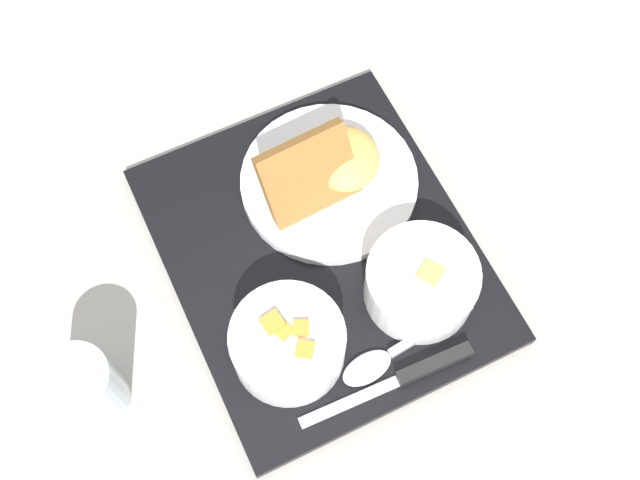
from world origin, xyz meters
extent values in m
plane|color=#ADA89E|center=(0.00, 0.00, 0.00)|extent=(4.00, 4.00, 0.00)
cube|color=black|center=(0.00, 0.00, 0.01)|extent=(0.40, 0.35, 0.01)
cylinder|color=white|center=(-0.08, 0.09, 0.04)|extent=(0.12, 0.12, 0.06)
torus|color=white|center=(-0.08, 0.09, 0.07)|extent=(0.12, 0.12, 0.01)
cylinder|color=#8EBC6B|center=(-0.06, 0.09, 0.06)|extent=(0.05, 0.05, 0.01)
cylinder|color=#8EBC6B|center=(-0.08, 0.08, 0.06)|extent=(0.05, 0.05, 0.02)
cylinder|color=#8EBC6B|center=(-0.09, 0.08, 0.07)|extent=(0.04, 0.04, 0.01)
cube|color=orange|center=(-0.08, 0.09, 0.07)|extent=(0.02, 0.02, 0.01)
cube|color=orange|center=(-0.07, 0.09, 0.07)|extent=(0.02, 0.02, 0.01)
cube|color=orange|center=(-0.08, 0.07, 0.07)|extent=(0.02, 0.02, 0.01)
cube|color=orange|center=(-0.10, 0.08, 0.07)|extent=(0.02, 0.02, 0.02)
cylinder|color=white|center=(-0.09, -0.07, 0.04)|extent=(0.12, 0.12, 0.06)
torus|color=white|center=(-0.09, -0.07, 0.07)|extent=(0.12, 0.12, 0.01)
cylinder|color=#C67F3D|center=(-0.09, -0.07, 0.05)|extent=(0.10, 0.10, 0.04)
cube|color=#E5A356|center=(-0.10, -0.07, 0.06)|extent=(0.03, 0.03, 0.02)
cylinder|color=white|center=(0.07, -0.05, 0.02)|extent=(0.20, 0.20, 0.01)
ellipsoid|color=#EAB756|center=(0.07, -0.07, 0.05)|extent=(0.11, 0.10, 0.04)
cube|color=#93602D|center=(0.06, -0.02, 0.05)|extent=(0.07, 0.11, 0.10)
cube|color=silver|center=(-0.16, 0.06, 0.01)|extent=(0.02, 0.11, 0.00)
cube|color=black|center=(-0.17, -0.04, 0.02)|extent=(0.02, 0.08, 0.01)
ellipsoid|color=silver|center=(-0.14, 0.03, 0.02)|extent=(0.03, 0.06, 0.01)
cube|color=silver|center=(-0.14, -0.05, 0.02)|extent=(0.01, 0.10, 0.01)
cylinder|color=silver|center=(-0.02, 0.28, 0.05)|extent=(0.07, 0.07, 0.09)
cylinder|color=silver|center=(-0.02, 0.28, 0.03)|extent=(0.06, 0.06, 0.06)
camera|label=1|loc=(-0.30, 0.18, 0.82)|focal=45.00mm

